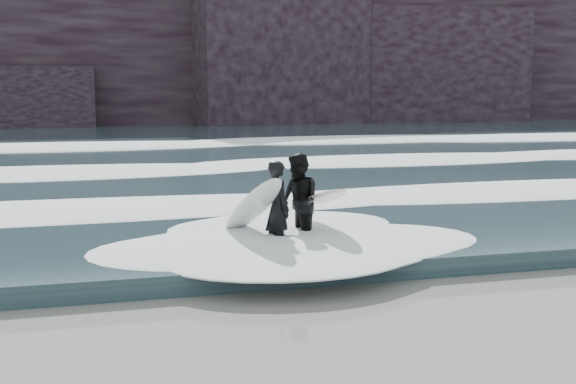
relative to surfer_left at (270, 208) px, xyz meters
name	(u,v)px	position (x,y,z in m)	size (l,w,h in m)	color
ground	(464,367)	(0.67, -5.02, -0.77)	(120.00, 120.00, 0.00)	brown
sea	(163,141)	(0.67, 23.98, -0.62)	(90.00, 52.00, 0.30)	#243940
headland	(137,55)	(0.67, 40.98, 4.23)	(70.00, 9.00, 10.00)	black
foam_near	(256,194)	(0.67, 3.98, -0.37)	(60.00, 3.20, 0.20)	white
foam_mid	(205,162)	(0.67, 10.98, -0.35)	(60.00, 4.00, 0.24)	white
foam_far	(172,141)	(0.67, 19.98, -0.32)	(60.00, 4.80, 0.30)	white
surfer_left	(270,208)	(0.00, 0.00, 0.00)	(1.10, 1.98, 1.52)	black
surfer_right	(301,202)	(0.59, 0.22, 0.04)	(1.06, 1.97, 1.61)	black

